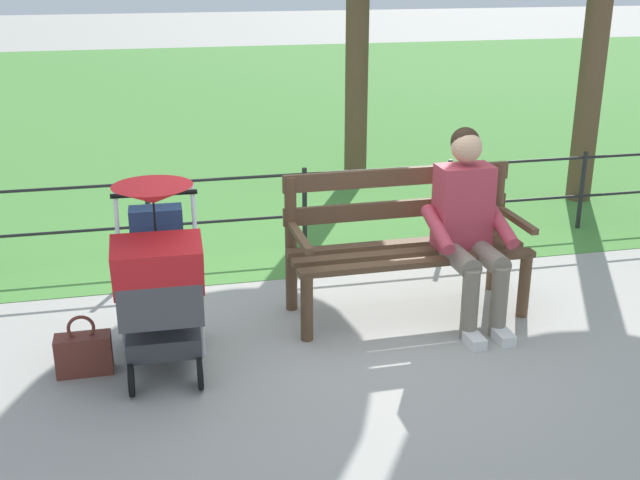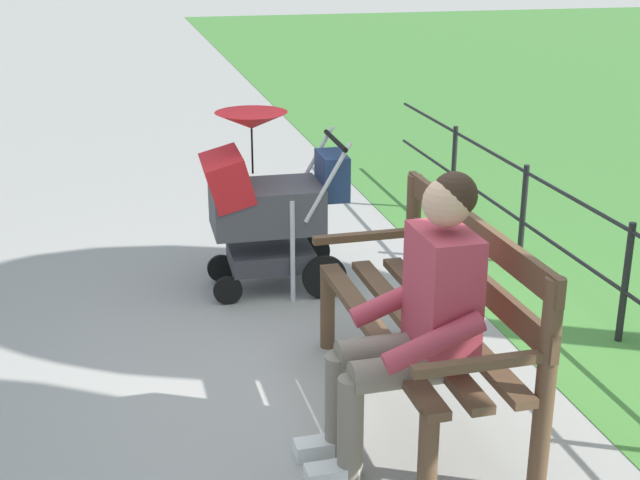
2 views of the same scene
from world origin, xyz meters
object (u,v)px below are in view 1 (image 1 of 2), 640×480
stroller (159,276)px  handbag (84,353)px  park_bench (405,237)px  person_on_bench (469,222)px

stroller → handbag: (0.46, -0.05, -0.47)m
park_bench → person_on_bench: 0.45m
park_bench → handbag: bearing=12.2°
park_bench → stroller: bearing=17.0°
park_bench → person_on_bench: size_ratio=1.26×
park_bench → handbag: 2.19m
handbag → park_bench: bearing=-167.8°
person_on_bench → park_bench: bearing=-31.8°
person_on_bench → stroller: 2.02m
person_on_bench → stroller: person_on_bench is taller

